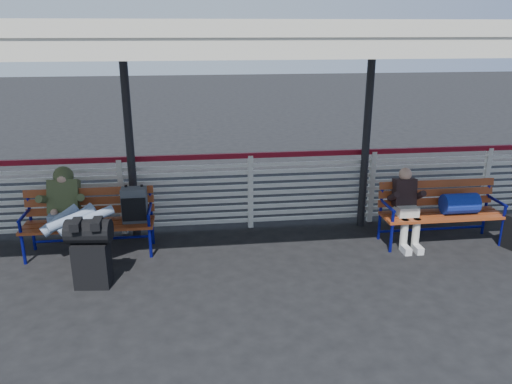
{
  "coord_description": "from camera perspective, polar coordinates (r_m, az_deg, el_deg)",
  "views": [
    {
      "loc": [
        -0.88,
        -5.59,
        3.08
      ],
      "look_at": [
        -0.03,
        1.0,
        0.89
      ],
      "focal_mm": 35.0,
      "sensor_mm": 36.0,
      "label": 1
    }
  ],
  "objects": [
    {
      "name": "bench_left",
      "position": [
        7.37,
        -16.82,
        -2.19
      ],
      "size": [
        1.8,
        0.56,
        0.96
      ],
      "color": "#93401C",
      "rests_on": "ground"
    },
    {
      "name": "bench_right",
      "position": [
        7.93,
        21.09,
        -1.43
      ],
      "size": [
        1.8,
        0.56,
        0.92
      ],
      "color": "#93401C",
      "rests_on": "ground"
    },
    {
      "name": "canopy",
      "position": [
        6.52,
        0.41,
        17.87
      ],
      "size": [
        12.6,
        3.6,
        3.16
      ],
      "color": "silver",
      "rests_on": "ground"
    },
    {
      "name": "companion_person",
      "position": [
        7.63,
        16.82,
        -1.6
      ],
      "size": [
        0.32,
        0.66,
        1.15
      ],
      "color": "beige",
      "rests_on": "ground"
    },
    {
      "name": "fence",
      "position": [
        7.92,
        -0.63,
        0.42
      ],
      "size": [
        12.08,
        0.08,
        1.24
      ],
      "color": "silver",
      "rests_on": "ground"
    },
    {
      "name": "traveler_man",
      "position": [
        7.09,
        -20.33,
        -2.33
      ],
      "size": [
        0.94,
        1.64,
        0.77
      ],
      "color": "#7D8BA8",
      "rests_on": "ground"
    },
    {
      "name": "ground",
      "position": [
        6.44,
        1.41,
        -10.36
      ],
      "size": [
        60.0,
        60.0,
        0.0
      ],
      "primitive_type": "plane",
      "color": "black",
      "rests_on": "ground"
    },
    {
      "name": "luggage_stack",
      "position": [
        6.49,
        -18.37,
        -6.37
      ],
      "size": [
        0.57,
        0.36,
        0.89
      ],
      "rotation": [
        0.0,
        0.0,
        -0.11
      ],
      "color": "black",
      "rests_on": "ground"
    }
  ]
}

